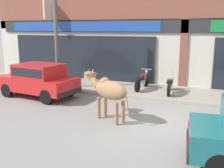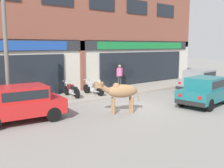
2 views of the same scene
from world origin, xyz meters
The scene contains 11 objects.
ground_plane centered at (0.00, 0.00, 0.00)m, with size 90.00×90.00×0.00m, color gray.
sidewalk centered at (0.00, 3.63, 0.07)m, with size 19.00×2.86×0.13m, color gray.
shop_building centered at (0.00, 5.31, 4.69)m, with size 23.00×1.40×9.79m.
cow centered at (-1.58, -0.49, 1.01)m, with size 1.99×1.17×1.61m.
car_0 centered at (2.87, -2.07, 0.81)m, with size 3.75×2.02×1.46m.
car_1 centered at (-5.58, 1.03, 0.81)m, with size 3.74×1.99×1.46m.
car_2 centered at (6.26, 0.43, 0.81)m, with size 3.73×1.97×1.46m.
motorcycle_0 centered at (-1.66, 3.68, 0.52)m, with size 0.52×1.81×0.88m.
motorcycle_1 centered at (-0.29, 3.44, 0.52)m, with size 0.52×1.81×0.88m.
pedestrian centered at (2.70, 4.47, 1.12)m, with size 0.50×0.32×1.60m.
utility_pole centered at (-5.55, 2.50, 2.90)m, with size 0.18×0.18×5.54m, color #595651.
Camera 2 is at (-9.24, -9.27, 3.07)m, focal length 42.00 mm.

